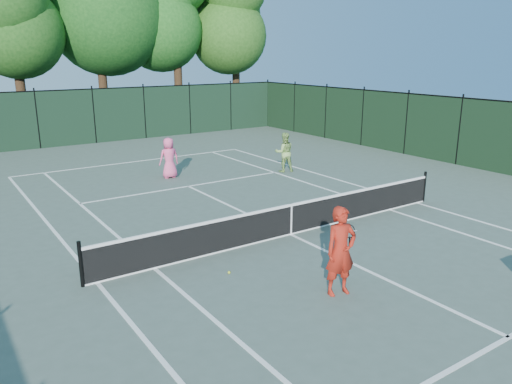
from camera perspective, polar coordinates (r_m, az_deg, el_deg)
ground at (r=14.20m, az=3.99°, el=-4.87°), size 90.00×90.00×0.00m
sideline_doubles_left at (r=11.88m, az=-17.68°, el=-9.85°), size 0.10×23.77×0.01m
sideline_doubles_right at (r=17.96m, az=17.92°, el=-1.19°), size 0.10×23.77×0.01m
sideline_singles_left at (r=12.27m, az=-11.51°, el=-8.55°), size 0.10×23.77×0.01m
sideline_singles_right at (r=16.93m, az=15.04°, el=-1.96°), size 0.10×23.77×0.01m
baseline_far at (r=24.30m, az=-13.56°, el=3.41°), size 10.97×0.10×0.01m
service_line_near at (r=10.45m, az=26.93°, el=-14.57°), size 8.23×0.10×0.01m
service_line_far at (r=19.39m, az=-7.73°, el=0.66°), size 8.23×0.10×0.01m
center_service_line at (r=14.20m, az=3.99°, el=-4.86°), size 0.10×12.80×0.01m
tennis_net at (r=14.04m, az=4.03°, el=-3.04°), size 11.69×0.09×1.06m
fence_far at (r=29.81m, az=-18.01°, el=8.20°), size 24.00×0.05×3.00m
tree_2 at (r=32.77m, az=-26.31°, el=18.95°), size 6.00×6.00×12.40m
tree_4 at (r=35.62m, az=-9.24°, el=20.56°), size 6.20×6.20×12.97m
tree_5 at (r=38.42m, az=-2.37°, el=19.72°), size 5.80×5.80×12.23m
coach at (r=10.64m, az=9.66°, el=-6.67°), size 1.05×0.60×1.93m
player_pink at (r=20.68m, az=-9.91°, el=3.87°), size 0.85×0.59×1.66m
player_green at (r=21.49m, az=3.25°, el=4.56°), size 1.01×0.91×1.70m
loose_ball_midcourt at (r=11.77m, az=-3.09°, el=-9.16°), size 0.07×0.07×0.07m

